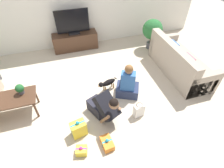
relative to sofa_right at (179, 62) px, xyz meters
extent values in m
plane|color=beige|center=(-2.43, -0.33, -0.31)|extent=(16.00, 16.00, 0.00)
cube|color=white|center=(-2.43, 2.30, 0.99)|extent=(8.40, 0.06, 2.60)
cube|color=tan|center=(0.05, 0.00, -0.09)|extent=(0.84, 2.00, 0.44)
cube|color=tan|center=(-0.27, 0.00, 0.34)|extent=(0.20, 2.00, 0.42)
cube|color=tan|center=(0.05, -0.92, 0.00)|extent=(0.84, 0.16, 0.62)
cube|color=tan|center=(0.05, 0.92, 0.00)|extent=(0.84, 0.16, 0.62)
cube|color=#E5566B|center=(-0.07, -0.33, 0.29)|extent=(0.18, 0.34, 0.32)
cube|color=#3366AD|center=(-0.07, 0.33, 0.29)|extent=(0.18, 0.34, 0.32)
cube|color=#472D1E|center=(-4.10, -0.27, 0.15)|extent=(1.01, 0.55, 0.03)
cylinder|color=#472D1E|center=(-3.65, -0.48, -0.08)|extent=(0.04, 0.04, 0.45)
cylinder|color=#472D1E|center=(-3.65, -0.06, -0.08)|extent=(0.04, 0.04, 0.45)
cube|color=#472D1E|center=(-2.46, 2.02, -0.05)|extent=(1.38, 0.43, 0.53)
cube|color=black|center=(-2.46, 2.02, 0.24)|extent=(0.34, 0.20, 0.05)
cube|color=black|center=(-2.46, 2.02, 0.61)|extent=(0.98, 0.03, 0.69)
cylinder|color=#4C4C51|center=(-0.15, 1.35, -0.21)|extent=(0.24, 0.24, 0.20)
cylinder|color=brown|center=(-0.15, 1.35, -0.01)|extent=(0.04, 0.04, 0.18)
sphere|color=#286B33|center=(-0.15, 1.35, 0.34)|extent=(0.61, 0.61, 0.61)
cube|color=#23232D|center=(-2.40, -0.72, -0.17)|extent=(0.45, 0.52, 0.28)
cube|color=black|center=(-2.27, -1.00, 0.14)|extent=(0.52, 0.62, 0.50)
sphere|color=#8E6647|center=(-2.19, -1.18, 0.37)|extent=(0.19, 0.19, 0.19)
sphere|color=black|center=(-2.19, -1.18, 0.41)|extent=(0.17, 0.17, 0.17)
cylinder|color=#8E6647|center=(-2.36, -1.15, -0.06)|extent=(0.18, 0.29, 0.45)
cylinder|color=#8E6647|center=(-2.10, -1.03, -0.06)|extent=(0.18, 0.29, 0.45)
cube|color=#283351|center=(-1.60, -0.40, -0.19)|extent=(0.64, 0.59, 0.24)
cube|color=#3366AD|center=(-1.63, -0.45, 0.16)|extent=(0.38, 0.32, 0.45)
sphere|color=#8E6647|center=(-1.62, -0.44, 0.47)|extent=(0.19, 0.19, 0.19)
sphere|color=brown|center=(-1.63, -0.45, 0.50)|extent=(0.17, 0.17, 0.17)
cylinder|color=#8E6647|center=(-1.42, -0.33, 0.09)|extent=(0.16, 0.26, 0.06)
cylinder|color=#8E6647|center=(-1.65, -0.21, 0.09)|extent=(0.16, 0.26, 0.06)
ellipsoid|color=black|center=(-1.98, -0.12, -0.09)|extent=(0.39, 0.23, 0.14)
sphere|color=black|center=(-2.19, -0.18, -0.05)|extent=(0.12, 0.12, 0.12)
sphere|color=olive|center=(-2.23, -0.20, -0.06)|extent=(0.05, 0.05, 0.05)
cylinder|color=black|center=(-1.79, -0.06, -0.06)|extent=(0.08, 0.04, 0.09)
cylinder|color=olive|center=(-2.11, -0.12, -0.23)|extent=(0.03, 0.03, 0.15)
cylinder|color=olive|center=(-2.08, -0.19, -0.23)|extent=(0.03, 0.03, 0.15)
cylinder|color=olive|center=(-1.88, -0.05, -0.23)|extent=(0.03, 0.03, 0.15)
cylinder|color=olive|center=(-1.86, -0.12, -0.23)|extent=(0.03, 0.03, 0.15)
cube|color=orange|center=(-2.43, -1.55, -0.24)|extent=(0.22, 0.33, 0.14)
cube|color=teal|center=(-2.43, -1.55, -0.24)|extent=(0.19, 0.05, 0.14)
sphere|color=teal|center=(-2.43, -1.55, -0.15)|extent=(0.07, 0.07, 0.07)
cube|color=yellow|center=(-2.91, -1.55, -0.24)|extent=(0.23, 0.21, 0.14)
cube|color=#CC3389|center=(-2.91, -1.55, -0.24)|extent=(0.20, 0.08, 0.15)
sphere|color=#CC3389|center=(-2.91, -1.55, -0.14)|extent=(0.06, 0.06, 0.06)
cube|color=yellow|center=(-2.88, -1.15, -0.14)|extent=(0.32, 0.25, 0.33)
cube|color=teal|center=(-2.88, -1.15, -0.14)|extent=(0.29, 0.09, 0.33)
sphere|color=teal|center=(-2.88, -1.15, 0.04)|extent=(0.07, 0.07, 0.07)
cube|color=white|center=(-1.60, -1.07, -0.16)|extent=(0.24, 0.16, 0.31)
torus|color=#4C3823|center=(-1.60, -1.07, 0.02)|extent=(0.17, 0.17, 0.01)
cylinder|color=#4C4C51|center=(-3.86, -0.18, 0.20)|extent=(0.11, 0.11, 0.07)
sphere|color=#1E5628|center=(-3.86, -0.18, 0.31)|extent=(0.17, 0.17, 0.17)
camera|label=1|loc=(-2.82, -3.11, 2.76)|focal=28.00mm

